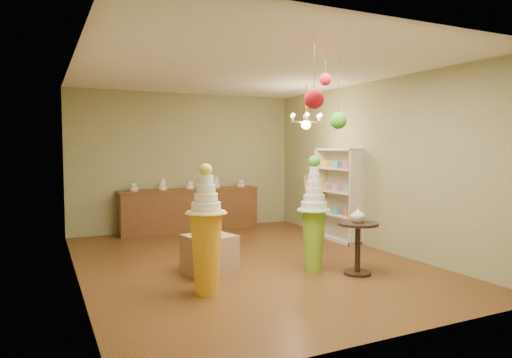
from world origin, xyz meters
name	(u,v)px	position (x,y,z in m)	size (l,w,h in m)	color
floor	(246,262)	(0.00, 0.00, 0.00)	(6.50, 6.50, 0.00)	#563317
ceiling	(246,71)	(0.00, 0.00, 3.00)	(6.50, 6.50, 0.00)	white
wall_back	(186,162)	(0.00, 3.25, 1.50)	(5.00, 0.04, 3.00)	#909063
wall_front	(390,182)	(0.00, -3.25, 1.50)	(5.00, 0.04, 3.00)	#909063
wall_left	(75,171)	(-2.50, 0.00, 1.50)	(0.04, 6.50, 3.00)	#909063
wall_right	(372,165)	(2.50, 0.00, 1.50)	(0.04, 6.50, 3.00)	#909063
pedestal_green	(314,225)	(0.67, -0.92, 0.68)	(0.61, 0.61, 1.70)	#78B127
pedestal_orange	(206,242)	(-1.10, -1.24, 0.65)	(0.60, 0.60, 1.62)	orange
burlap_riser	(209,254)	(-0.76, -0.40, 0.28)	(0.62, 0.62, 0.57)	#967351
sideboard	(190,209)	(0.00, 2.97, 0.48)	(3.04, 0.54, 1.16)	brown
shelving_unit	(338,194)	(2.34, 0.80, 0.90)	(0.33, 1.20, 1.80)	beige
round_table	(358,241)	(1.15, -1.34, 0.48)	(0.72, 0.72, 0.75)	black
vase	(358,215)	(1.15, -1.34, 0.86)	(0.21, 0.21, 0.22)	beige
pom_red_left	(314,99)	(-0.23, -2.30, 2.34)	(0.22, 0.22, 0.77)	#444031
pom_green_mid	(338,120)	(0.78, -1.34, 2.19)	(0.23, 0.23, 0.93)	#444031
pom_red_right	(325,79)	(0.34, -1.67, 2.67)	(0.15, 0.15, 0.41)	#444031
chandelier	(306,122)	(1.66, 0.91, 2.30)	(0.70, 0.70, 0.85)	#C09543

